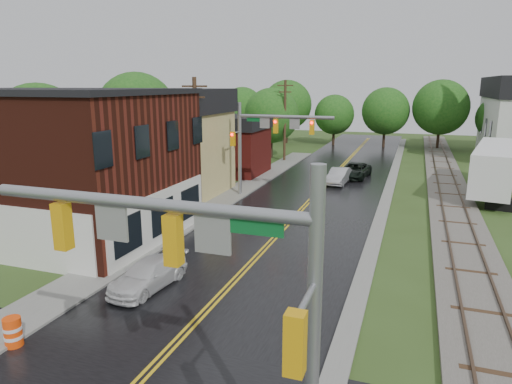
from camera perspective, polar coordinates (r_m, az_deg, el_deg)
The scene contains 20 objects.
main_road at distance 37.28m, azimuth 7.74°, elevation -0.03°, with size 10.00×90.00×0.02m, color black.
curb_right at distance 41.51m, azimuth 16.47°, elevation 0.91°, with size 0.80×70.00×0.12m, color gray.
sidewalk_left at distance 34.43m, azimuth -4.13°, elevation -1.05°, with size 2.40×50.00×0.12m, color gray.
brick_building at distance 28.76m, azimuth -24.07°, elevation 3.41°, with size 14.30×10.30×8.30m.
yellow_house at distance 36.80m, azimuth -10.50°, elevation 4.77°, with size 8.00×7.00×6.40m, color tan.
darkred_building at distance 44.50m, azimuth -3.58°, elevation 5.12°, with size 7.00×6.00×4.40m, color #3F0F0C.
railroad at distance 41.55m, azimuth 22.82°, elevation 0.57°, with size 3.20×80.00×0.30m.
traffic_signal_near at distance 9.14m, azimuth -5.99°, elevation -9.65°, with size 7.34×0.30×7.20m.
traffic_signal_far at distance 34.45m, azimuth 1.27°, elevation 7.40°, with size 7.34×0.43×7.20m.
utility_pole_b at distance 31.13m, azimuth -7.49°, elevation 6.18°, with size 1.80×0.28×9.00m.
utility_pole_c at distance 51.65m, azimuth 3.62°, elevation 9.06°, with size 1.80×0.28×9.00m.
tree_left_a at distance 38.66m, azimuth -25.28°, elevation 6.99°, with size 6.80×6.80×8.67m.
tree_left_b at distance 45.13m, azimuth -14.57°, elevation 9.33°, with size 7.60×7.60×9.69m.
tree_left_c at distance 50.25m, azimuth -5.53°, elevation 8.67°, with size 6.00×6.00×7.65m.
tree_left_e at distance 54.03m, azimuth 2.06°, elevation 9.37°, with size 6.40×6.40×8.16m.
suv_dark at distance 43.40m, azimuth 12.23°, elevation 2.62°, with size 2.30×4.99×1.39m, color black.
sedan_silver at distance 40.55m, azimuth 10.34°, elevation 1.96°, with size 1.46×4.20×1.38m, color #B1B2B6.
pickup_white at distance 20.30m, azimuth -13.30°, elevation -10.03°, with size 1.68×4.13×1.20m, color silver.
semi_trailer at distance 40.15m, azimuth 27.69°, elevation 2.88°, with size 4.85×12.65×3.89m.
construction_barrel at distance 17.76m, azimuth -28.10°, elevation -15.20°, with size 0.57×0.57×1.02m, color #FA450B.
Camera 1 is at (7.12, -5.59, 8.52)m, focal length 32.00 mm.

